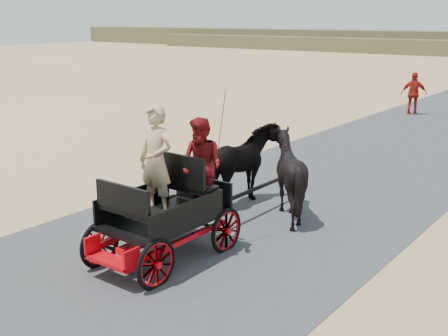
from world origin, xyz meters
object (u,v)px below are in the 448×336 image
Objects in this scene: carriage at (165,237)px; pedestrian at (414,94)px; horse_left at (244,166)px; horse_right at (289,175)px.

carriage is 16.72m from pedestrian.
carriage is 3.09m from horse_left.
horse_right reaches higher than horse_left.
pedestrian reaches higher than horse_right.
horse_right reaches higher than carriage.
pedestrian is at bearing -85.13° from horse_left.
carriage is at bearing 77.58° from pedestrian.
carriage is at bearing 79.61° from horse_right.
horse_right is 0.98× the size of pedestrian.
pedestrian is (-2.26, 13.63, 0.01)m from horse_right.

